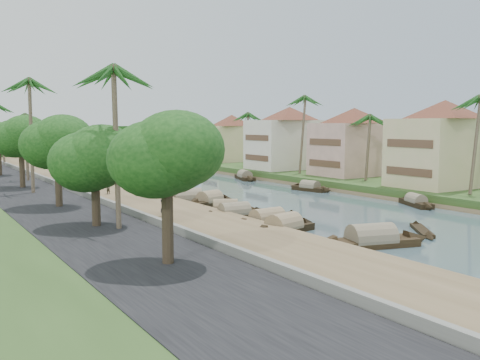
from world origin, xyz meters
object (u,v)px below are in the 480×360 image
person_near (163,208)px  sampan_0 (371,241)px  building_near (444,143)px  sampan_1 (284,228)px  bridge (96,156)px

person_near → sampan_0: bearing=-112.5°
building_near → person_near: (-35.98, 0.63, -4.87)m
sampan_1 → person_near: bearing=117.1°
bridge → sampan_1: (-10.15, -81.38, -1.30)m
person_near → building_near: bearing=-54.6°
bridge → person_near: (-16.98, -73.37, -0.20)m
bridge → person_near: 75.31m
sampan_0 → person_near: person_near is taller
bridge → building_near: 76.54m
bridge → sampan_0: (-7.84, -88.49, -1.30)m
sampan_1 → person_near: person_near is taller
sampan_0 → sampan_1: 7.47m
building_near → person_near: bearing=179.0°
sampan_1 → person_near: 10.59m
building_near → sampan_1: building_near is taller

